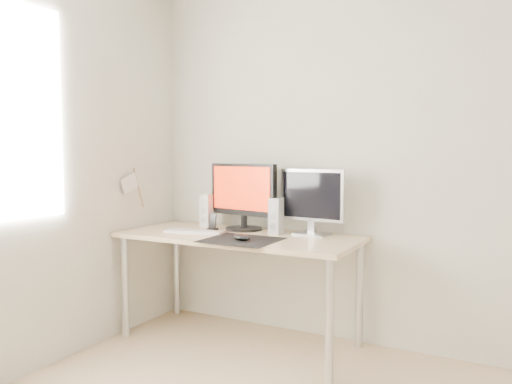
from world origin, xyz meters
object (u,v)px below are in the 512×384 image
(speaker_right, at_px, (276,216))
(mouse, at_px, (242,237))
(keyboard, at_px, (195,231))
(main_monitor, at_px, (243,194))
(second_monitor, at_px, (312,199))
(desk, at_px, (239,246))
(phone_dock, at_px, (213,225))
(speaker_left, at_px, (207,211))

(speaker_right, bearing_deg, mouse, -100.48)
(speaker_right, bearing_deg, keyboard, -157.70)
(main_monitor, height_order, second_monitor, main_monitor)
(desk, height_order, phone_dock, phone_dock)
(main_monitor, distance_m, keyboard, 0.42)
(desk, bearing_deg, keyboard, -165.57)
(main_monitor, relative_size, speaker_right, 2.28)
(desk, height_order, speaker_right, speaker_right)
(main_monitor, distance_m, second_monitor, 0.51)
(desk, relative_size, second_monitor, 3.54)
(phone_dock, bearing_deg, desk, -17.85)
(main_monitor, relative_size, speaker_left, 2.28)
(keyboard, bearing_deg, speaker_right, 22.30)
(mouse, bearing_deg, speaker_right, 79.52)
(desk, relative_size, main_monitor, 2.91)
(mouse, bearing_deg, phone_dock, 143.42)
(main_monitor, bearing_deg, second_monitor, 2.79)
(desk, xyz_separation_m, keyboard, (-0.30, -0.08, 0.09))
(speaker_left, bearing_deg, speaker_right, -4.20)
(mouse, xyz_separation_m, desk, (-0.14, 0.22, -0.10))
(mouse, distance_m, speaker_right, 0.37)
(speaker_left, bearing_deg, phone_dock, -39.65)
(second_monitor, relative_size, speaker_right, 1.87)
(speaker_left, bearing_deg, main_monitor, 0.43)
(second_monitor, bearing_deg, main_monitor, -177.21)
(second_monitor, height_order, speaker_right, second_monitor)
(desk, height_order, keyboard, keyboard)
(desk, height_order, main_monitor, main_monitor)
(desk, bearing_deg, main_monitor, 111.08)
(mouse, height_order, keyboard, mouse)
(second_monitor, bearing_deg, speaker_left, -178.09)
(keyboard, height_order, phone_dock, phone_dock)
(second_monitor, distance_m, speaker_right, 0.27)
(desk, xyz_separation_m, speaker_right, (0.21, 0.13, 0.20))
(mouse, xyz_separation_m, second_monitor, (0.30, 0.42, 0.22))
(desk, xyz_separation_m, phone_dock, (-0.26, 0.08, 0.11))
(mouse, relative_size, keyboard, 0.26)
(desk, bearing_deg, phone_dock, 162.15)
(keyboard, bearing_deg, second_monitor, 20.61)
(desk, distance_m, speaker_left, 0.46)
(speaker_right, height_order, phone_dock, speaker_right)
(mouse, height_order, main_monitor, main_monitor)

